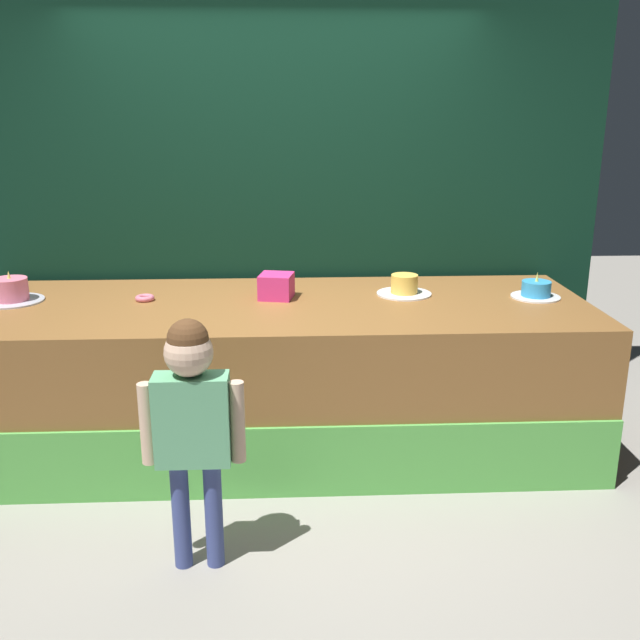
{
  "coord_description": "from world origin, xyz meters",
  "views": [
    {
      "loc": [
        0.06,
        -3.3,
        1.93
      ],
      "look_at": [
        0.24,
        0.37,
        0.84
      ],
      "focal_mm": 40.26,
      "sensor_mm": 36.0,
      "label": 1
    }
  ],
  "objects": [
    {
      "name": "ground_plane",
      "position": [
        0.0,
        0.0,
        0.0
      ],
      "size": [
        12.0,
        12.0,
        0.0
      ],
      "primitive_type": "plane",
      "color": "gray"
    },
    {
      "name": "stage_platform",
      "position": [
        0.0,
        0.61,
        0.43
      ],
      "size": [
        3.54,
        1.26,
        0.87
      ],
      "color": "brown",
      "rests_on": "ground_plane"
    },
    {
      "name": "curtain_backdrop",
      "position": [
        0.0,
        1.34,
        1.52
      ],
      "size": [
        4.17,
        0.08,
        3.05
      ],
      "primitive_type": "cube",
      "color": "black",
      "rests_on": "ground_plane"
    },
    {
      "name": "child_figure",
      "position": [
        -0.34,
        -0.56,
        0.73
      ],
      "size": [
        0.43,
        0.2,
        1.13
      ],
      "color": "#3F4C8C",
      "rests_on": "ground_plane"
    },
    {
      "name": "pink_box",
      "position": [
        0.0,
        0.73,
        0.94
      ],
      "size": [
        0.22,
        0.22,
        0.14
      ],
      "primitive_type": "cube",
      "rotation": [
        0.0,
        0.0,
        -0.2
      ],
      "color": "#E33381",
      "rests_on": "stage_platform"
    },
    {
      "name": "donut",
      "position": [
        -0.75,
        0.71,
        0.88
      ],
      "size": [
        0.11,
        0.11,
        0.03
      ],
      "primitive_type": "torus",
      "color": "pink",
      "rests_on": "stage_platform"
    },
    {
      "name": "cake_left",
      "position": [
        -1.5,
        0.72,
        0.93
      ],
      "size": [
        0.35,
        0.35,
        0.18
      ],
      "color": "silver",
      "rests_on": "stage_platform"
    },
    {
      "name": "cake_center",
      "position": [
        0.75,
        0.77,
        0.91
      ],
      "size": [
        0.32,
        0.32,
        0.12
      ],
      "color": "white",
      "rests_on": "stage_platform"
    },
    {
      "name": "cake_right",
      "position": [
        1.5,
        0.67,
        0.91
      ],
      "size": [
        0.28,
        0.28,
        0.15
      ],
      "color": "white",
      "rests_on": "stage_platform"
    }
  ]
}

